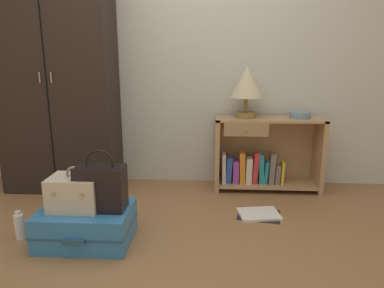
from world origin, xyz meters
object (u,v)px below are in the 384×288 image
Objects in this scene: open_book_on_floor at (259,214)px; suitcase_large at (86,225)px; bowl at (300,115)px; handbag at (101,187)px; wardrobe at (57,76)px; table_lamp at (247,84)px; bottle at (19,226)px; bookshelf at (263,156)px; train_case at (75,192)px.

suitcase_large is at bearing -158.69° from open_book_on_floor.
bowl is 0.46× the size of handbag.
wardrobe is 5.21× the size of handbag.
table_lamp is 2.47× the size of bowl.
open_book_on_floor is (1.22, 0.48, -0.11)m from suitcase_large.
bottle is at bearing -84.95° from wardrobe.
table_lamp is 1.81m from suitcase_large.
open_book_on_floor is at bearing -99.11° from bookshelf.
open_book_on_floor is at bearing 20.37° from train_case.
train_case is 0.88× the size of open_book_on_floor.
open_book_on_floor is at bearing 21.31° from suitcase_large.
suitcase_large is 0.30m from handbag.
wardrobe is 1.40m from bottle.
bottle is (-0.47, 0.01, -0.03)m from suitcase_large.
bookshelf is 0.69m from table_lamp.
wardrobe is 2.15× the size of bookshelf.
suitcase_large is at bearing -0.87° from bottle.
table_lamp is at bearing -179.24° from bookshelf.
train_case is (-1.20, -1.08, -0.64)m from table_lamp.
table_lamp is at bearing 41.97° from train_case.
suitcase_large is 1.50× the size of handbag.
wardrobe is 2.14m from open_book_on_floor.
bowl is 2.06m from suitcase_large.
table_lamp is 1.61m from handbag.
table_lamp reaches higher than bowl.
wardrobe is at bearing 95.05° from bottle.
bowl is 0.92× the size of bottle.
bowl reaches higher than open_book_on_floor.
bowl is 0.31× the size of suitcase_large.
bowl is at bearing 27.05° from bottle.
wardrobe reaches higher than handbag.
suitcase_large reaches higher than bottle.
table_lamp is 1.42× the size of train_case.
open_book_on_floor is (1.70, 0.47, -0.09)m from bottle.
bookshelf reaches higher than bottle.
wardrobe is 3.46× the size of suitcase_large.
suitcase_large is 1.88× the size of train_case.
bottle is (-0.42, 0.01, -0.26)m from train_case.
suitcase_large is (-1.64, -1.09, -0.59)m from bowl.
bookshelf is at bearing 80.89° from open_book_on_floor.
train_case is (-0.06, 0.00, 0.23)m from suitcase_large.
bookshelf is 1.72m from suitcase_large.
bottle is (-1.80, -1.08, -0.23)m from bookshelf.
bookshelf reaches higher than open_book_on_floor.
open_book_on_floor is at bearing -16.91° from wardrobe.
table_lamp is at bearing 2.17° from wardrobe.
bottle is 1.76m from open_book_on_floor.
bookshelf is 4.86× the size of bottle.
bottle is at bearing -164.53° from open_book_on_floor.
bowl is (0.49, 0.00, -0.28)m from table_lamp.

